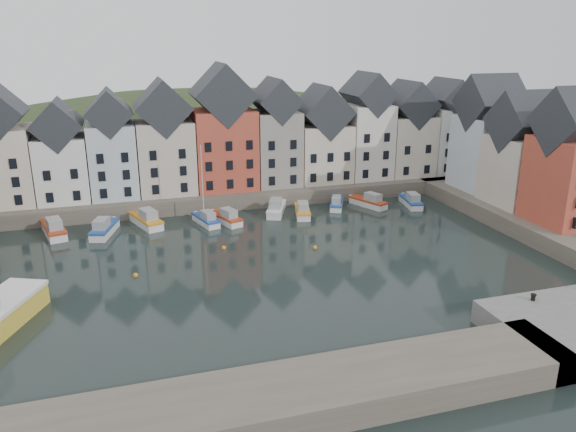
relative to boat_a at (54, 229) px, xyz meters
name	(u,v)px	position (x,y,z in m)	size (l,w,h in m)	color
ground	(277,272)	(22.90, -18.58, -0.77)	(260.00, 260.00, 0.00)	black
far_quay	(222,190)	(22.90, 11.42, 0.23)	(90.00, 16.00, 2.00)	brown
right_quay	(552,221)	(59.90, -15.58, 0.23)	(14.00, 54.00, 2.00)	brown
near_wall	(219,412)	(12.90, -40.58, 0.23)	(50.00, 6.00, 2.00)	brown
hillside	(202,247)	(22.92, 37.42, -18.73)	(153.60, 70.40, 64.00)	#2A351A
far_terrace	(245,139)	(26.12, 9.42, 8.10)	(72.37, 8.16, 17.78)	beige
right_terrace	(526,152)	(58.90, -10.51, 8.14)	(8.30, 24.25, 16.36)	silver
mooring_buoys	(228,256)	(18.90, -13.25, -0.62)	(20.50, 5.50, 0.50)	orange
boat_a	(54,229)	(0.00, 0.00, 0.00)	(3.67, 7.07, 2.60)	silver
boat_b	(104,229)	(5.82, -1.41, -0.04)	(3.77, 6.70, 2.46)	silver
boat_c	(146,220)	(11.00, 0.46, 0.00)	(4.20, 7.13, 2.61)	silver
boat_d	(206,219)	(18.42, -1.21, -0.10)	(3.07, 5.72, 10.44)	silver
boat_e	(226,218)	(20.99, -1.38, -0.10)	(3.73, 6.17, 2.26)	silver
boat_f	(276,209)	(28.29, 0.52, -0.04)	(4.34, 6.70, 2.47)	silver
boat_g	(303,211)	(31.48, -1.33, -0.10)	(3.26, 6.19, 2.27)	silver
boat_h	(337,204)	(37.22, 0.65, -0.16)	(3.73, 5.53, 2.05)	silver
boat_i	(369,202)	(41.91, -0.06, -0.09)	(4.09, 6.19, 2.28)	silver
boat_j	(411,201)	(47.79, -1.57, -0.10)	(2.83, 6.11, 2.26)	silver
mooring_bollard	(533,297)	(40.73, -35.08, 1.54)	(0.48, 0.48, 0.56)	black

